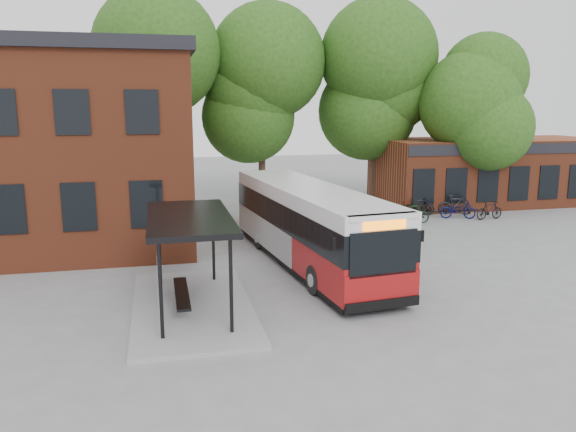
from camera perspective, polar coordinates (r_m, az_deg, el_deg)
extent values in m
plane|color=slate|center=(19.13, 3.79, -7.24)|extent=(100.00, 100.00, 0.00)
imported|color=black|center=(29.85, 12.47, 0.18)|extent=(1.90, 0.85, 0.96)
imported|color=#581C0C|center=(31.54, 11.96, 0.73)|extent=(1.55, 0.79, 0.90)
imported|color=black|center=(31.51, 11.66, 0.79)|extent=(1.86, 0.69, 0.97)
imported|color=black|center=(32.06, 13.15, 0.98)|extent=(1.82, 0.94, 1.06)
imported|color=#2B2623|center=(32.11, 13.26, 0.78)|extent=(1.56, 0.60, 0.81)
imported|color=#222228|center=(32.81, 16.63, 1.09)|extent=(1.92, 1.10, 1.11)
imported|color=#080D41|center=(31.71, 16.88, 0.63)|extent=(2.00, 1.26, 0.99)
imported|color=black|center=(31.99, 19.78, 0.55)|extent=(1.73, 0.71, 1.01)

